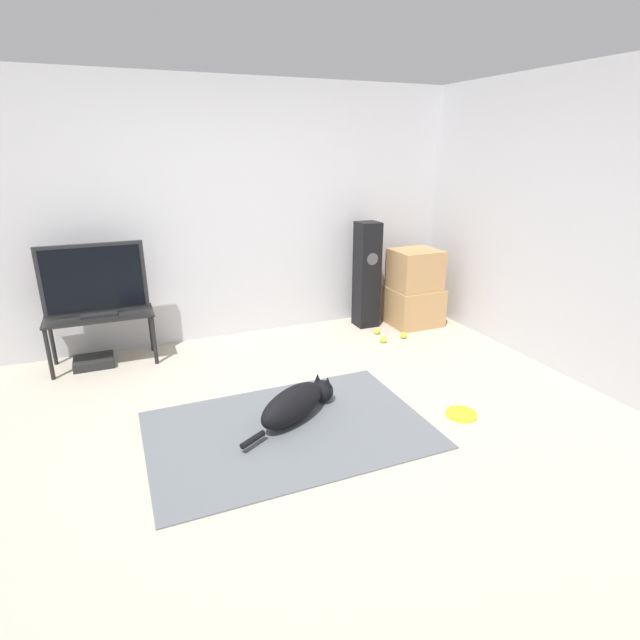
# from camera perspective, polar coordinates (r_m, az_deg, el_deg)

# --- Properties ---
(ground_plane) EXTENTS (12.00, 12.00, 0.00)m
(ground_plane) POSITION_cam_1_polar(r_m,az_deg,el_deg) (3.64, -3.66, -12.63)
(ground_plane) COLOR #BCB29E
(wall_back) EXTENTS (8.00, 0.06, 2.55)m
(wall_back) POSITION_cam_1_polar(r_m,az_deg,el_deg) (5.17, -11.88, 11.69)
(wall_back) COLOR silver
(wall_back) RESTS_ON ground_plane
(wall_right) EXTENTS (0.06, 8.00, 2.55)m
(wall_right) POSITION_cam_1_polar(r_m,az_deg,el_deg) (4.68, 28.02, 9.11)
(wall_right) COLOR silver
(wall_right) RESTS_ON ground_plane
(area_rug) EXTENTS (1.96, 1.32, 0.01)m
(area_rug) POSITION_cam_1_polar(r_m,az_deg,el_deg) (3.66, -3.58, -12.39)
(area_rug) COLOR slate
(area_rug) RESTS_ON ground_plane
(dog) EXTENTS (0.86, 0.56, 0.27)m
(dog) POSITION_cam_1_polar(r_m,az_deg,el_deg) (3.71, -2.70, -9.46)
(dog) COLOR black
(dog) RESTS_ON area_rug
(frisbee) EXTENTS (0.23, 0.23, 0.03)m
(frisbee) POSITION_cam_1_polar(r_m,az_deg,el_deg) (3.97, 15.84, -10.29)
(frisbee) COLOR yellow
(frisbee) RESTS_ON ground_plane
(cardboard_box_lower) EXTENTS (0.55, 0.50, 0.42)m
(cardboard_box_lower) POSITION_cam_1_polar(r_m,az_deg,el_deg) (5.74, 10.63, 1.57)
(cardboard_box_lower) COLOR tan
(cardboard_box_lower) RESTS_ON ground_plane
(cardboard_box_upper) EXTENTS (0.50, 0.45, 0.44)m
(cardboard_box_upper) POSITION_cam_1_polar(r_m,az_deg,el_deg) (5.62, 10.81, 5.68)
(cardboard_box_upper) COLOR tan
(cardboard_box_upper) RESTS_ON cardboard_box_lower
(floor_speaker) EXTENTS (0.24, 0.24, 1.16)m
(floor_speaker) POSITION_cam_1_polar(r_m,az_deg,el_deg) (5.52, 5.36, 5.13)
(floor_speaker) COLOR black
(floor_speaker) RESTS_ON ground_plane
(tv_stand) EXTENTS (0.92, 0.40, 0.48)m
(tv_stand) POSITION_cam_1_polar(r_m,az_deg,el_deg) (4.94, -23.80, -0.20)
(tv_stand) COLOR black
(tv_stand) RESTS_ON ground_plane
(tv) EXTENTS (0.88, 0.20, 0.65)m
(tv) POSITION_cam_1_polar(r_m,az_deg,el_deg) (4.83, -24.41, 4.12)
(tv) COLOR #232326
(tv) RESTS_ON tv_stand
(tennis_ball_by_boxes) EXTENTS (0.07, 0.07, 0.07)m
(tennis_ball_by_boxes) POSITION_cam_1_polar(r_m,az_deg,el_deg) (5.33, 9.52, -1.75)
(tennis_ball_by_boxes) COLOR #C6E033
(tennis_ball_by_boxes) RESTS_ON ground_plane
(tennis_ball_near_speaker) EXTENTS (0.07, 0.07, 0.07)m
(tennis_ball_near_speaker) POSITION_cam_1_polar(r_m,az_deg,el_deg) (5.18, 7.23, -2.25)
(tennis_ball_near_speaker) COLOR #C6E033
(tennis_ball_near_speaker) RESTS_ON ground_plane
(tennis_ball_loose_on_carpet) EXTENTS (0.07, 0.07, 0.07)m
(tennis_ball_loose_on_carpet) POSITION_cam_1_polar(r_m,az_deg,el_deg) (5.41, 6.53, -1.28)
(tennis_ball_loose_on_carpet) COLOR #C6E033
(tennis_ball_loose_on_carpet) RESTS_ON ground_plane
(game_console) EXTENTS (0.34, 0.28, 0.08)m
(game_console) POSITION_cam_1_polar(r_m,az_deg,el_deg) (5.07, -24.43, -4.35)
(game_console) COLOR black
(game_console) RESTS_ON ground_plane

